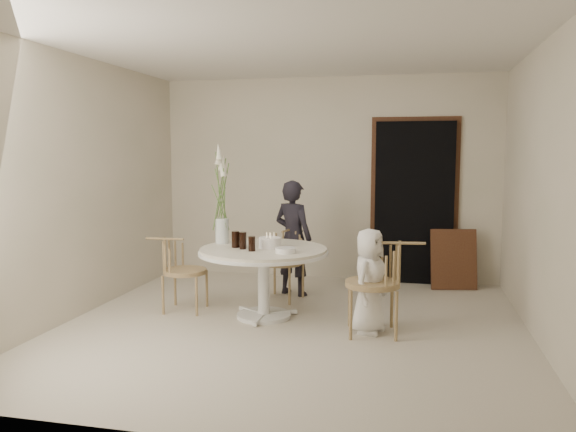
% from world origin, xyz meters
% --- Properties ---
extents(ground, '(4.50, 4.50, 0.00)m').
position_xyz_m(ground, '(0.00, 0.00, 0.00)').
color(ground, beige).
rests_on(ground, ground).
extents(room_shell, '(4.50, 4.50, 4.50)m').
position_xyz_m(room_shell, '(0.00, 0.00, 1.62)').
color(room_shell, silver).
rests_on(room_shell, ground).
extents(doorway, '(1.00, 0.10, 2.10)m').
position_xyz_m(doorway, '(1.15, 2.19, 1.05)').
color(doorway, black).
rests_on(doorway, ground).
extents(door_trim, '(1.12, 0.03, 2.22)m').
position_xyz_m(door_trim, '(1.15, 2.23, 1.11)').
color(door_trim, '#55331D').
rests_on(door_trim, ground).
extents(table, '(1.33, 1.33, 0.73)m').
position_xyz_m(table, '(-0.35, 0.25, 0.62)').
color(table, white).
rests_on(table, ground).
extents(picture_frame, '(0.59, 0.28, 0.75)m').
position_xyz_m(picture_frame, '(1.65, 1.95, 0.38)').
color(picture_frame, '#55331D').
rests_on(picture_frame, ground).
extents(chair_far, '(0.51, 0.54, 0.81)m').
position_xyz_m(chair_far, '(-0.31, 1.10, 0.53)').
color(chair_far, '#9D7E55').
rests_on(chair_far, ground).
extents(chair_right, '(0.57, 0.54, 0.89)m').
position_xyz_m(chair_right, '(0.91, -0.02, 0.58)').
color(chair_right, '#9D7E55').
rests_on(chair_right, ground).
extents(chair_left, '(0.50, 0.47, 0.80)m').
position_xyz_m(chair_left, '(-1.35, 0.30, 0.52)').
color(chair_left, '#9D7E55').
rests_on(chair_left, ground).
extents(girl, '(0.59, 0.50, 1.38)m').
position_xyz_m(girl, '(-0.25, 1.25, 0.69)').
color(girl, black).
rests_on(girl, ground).
extents(boy, '(0.45, 0.56, 0.99)m').
position_xyz_m(boy, '(0.75, 0.00, 0.50)').
color(boy, white).
rests_on(boy, ground).
extents(birthday_cake, '(0.23, 0.23, 0.16)m').
position_xyz_m(birthday_cake, '(-0.29, 0.26, 0.78)').
color(birthday_cake, white).
rests_on(birthday_cake, table).
extents(cola_tumbler_a, '(0.09, 0.09, 0.16)m').
position_xyz_m(cola_tumbler_a, '(-0.56, 0.22, 0.81)').
color(cola_tumbler_a, black).
rests_on(cola_tumbler_a, table).
extents(cola_tumbler_b, '(0.08, 0.08, 0.15)m').
position_xyz_m(cola_tumbler_b, '(-0.41, 0.04, 0.80)').
color(cola_tumbler_b, black).
rests_on(cola_tumbler_b, table).
extents(cola_tumbler_c, '(0.07, 0.07, 0.14)m').
position_xyz_m(cola_tumbler_c, '(-0.54, 0.14, 0.80)').
color(cola_tumbler_c, black).
rests_on(cola_tumbler_c, table).
extents(cola_tumbler_d, '(0.10, 0.10, 0.17)m').
position_xyz_m(cola_tumbler_d, '(-0.64, 0.22, 0.81)').
color(cola_tumbler_d, black).
rests_on(cola_tumbler_d, table).
extents(plate_stack, '(0.20, 0.20, 0.05)m').
position_xyz_m(plate_stack, '(-0.07, 0.02, 0.75)').
color(plate_stack, white).
rests_on(plate_stack, table).
extents(flower_vase, '(0.14, 0.14, 1.07)m').
position_xyz_m(flower_vase, '(-0.86, 0.45, 1.17)').
color(flower_vase, silver).
rests_on(flower_vase, table).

